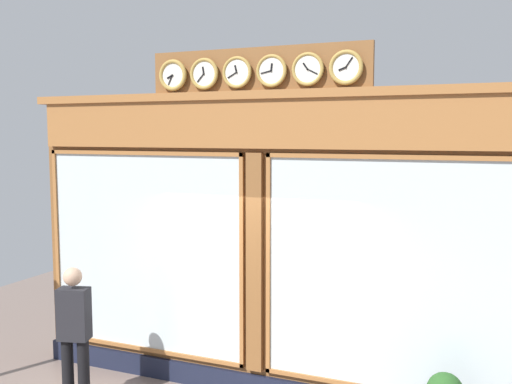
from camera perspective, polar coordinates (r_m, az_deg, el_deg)
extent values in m
cube|color=brown|center=(7.14, 0.47, -5.71)|extent=(6.33, 0.30, 3.66)
cube|color=#A56936|center=(6.82, -0.13, 6.78)|extent=(6.20, 0.08, 0.58)
cube|color=#A56936|center=(6.85, -0.07, 9.61)|extent=(6.45, 0.20, 0.10)
cube|color=silver|center=(6.58, 13.09, -8.10)|extent=(2.81, 0.02, 2.58)
cube|color=#A56936|center=(6.38, 13.34, 3.41)|extent=(2.91, 0.04, 0.05)
cube|color=#A56936|center=(6.93, 1.23, -7.23)|extent=(0.05, 0.04, 2.68)
cube|color=silver|center=(7.77, -11.10, -5.92)|extent=(2.81, 0.02, 2.58)
cube|color=#A56936|center=(7.60, -11.38, 3.81)|extent=(2.91, 0.04, 0.05)
cube|color=#A56936|center=(8.12, -10.99, -15.06)|extent=(2.91, 0.04, 0.05)
cube|color=#A56936|center=(8.62, -19.13, -4.96)|extent=(0.05, 0.04, 2.68)
cube|color=#A56936|center=(7.07, -1.43, -6.98)|extent=(0.05, 0.04, 2.68)
cube|color=brown|center=(7.00, -0.10, -7.10)|extent=(0.20, 0.10, 2.68)
cube|color=brown|center=(6.91, 0.07, 11.81)|extent=(2.76, 0.06, 0.58)
cylinder|color=white|center=(6.49, 8.93, 12.13)|extent=(0.31, 0.02, 0.31)
torus|color=#B79347|center=(6.49, 8.92, 12.14)|extent=(0.38, 0.05, 0.38)
cube|color=black|center=(6.48, 8.55, 12.02)|extent=(0.09, 0.01, 0.05)
cube|color=black|center=(6.47, 9.23, 12.62)|extent=(0.08, 0.01, 0.11)
sphere|color=black|center=(6.47, 8.89, 12.15)|extent=(0.02, 0.02, 0.02)
cylinder|color=white|center=(6.61, 5.16, 12.06)|extent=(0.31, 0.02, 0.31)
torus|color=#B79347|center=(6.61, 5.15, 12.07)|extent=(0.38, 0.04, 0.38)
cube|color=black|center=(6.61, 4.92, 12.36)|extent=(0.06, 0.01, 0.08)
cube|color=black|center=(6.57, 5.62, 11.83)|extent=(0.12, 0.01, 0.07)
sphere|color=black|center=(6.59, 5.11, 12.08)|extent=(0.02, 0.02, 0.02)
cylinder|color=white|center=(6.75, 1.55, 11.95)|extent=(0.31, 0.02, 0.31)
torus|color=#B79347|center=(6.75, 1.53, 11.95)|extent=(0.38, 0.04, 0.38)
cube|color=black|center=(6.74, 1.54, 12.32)|extent=(0.03, 0.01, 0.09)
cube|color=black|center=(6.76, 0.98, 11.83)|extent=(0.13, 0.01, 0.04)
sphere|color=black|center=(6.74, 1.49, 11.96)|extent=(0.02, 0.02, 0.02)
cylinder|color=white|center=(6.92, -1.90, 11.80)|extent=(0.31, 0.02, 0.31)
torus|color=#B79347|center=(6.92, -1.92, 11.80)|extent=(0.38, 0.04, 0.38)
cube|color=black|center=(6.92, -2.03, 12.14)|extent=(0.04, 0.01, 0.09)
cube|color=black|center=(6.93, -2.40, 11.53)|extent=(0.12, 0.01, 0.07)
sphere|color=black|center=(6.91, -1.96, 11.81)|extent=(0.02, 0.02, 0.02)
cylinder|color=white|center=(7.12, -5.17, 11.62)|extent=(0.31, 0.02, 0.31)
torus|color=#B79347|center=(7.11, -5.19, 11.62)|extent=(0.38, 0.05, 0.38)
cube|color=black|center=(7.11, -5.28, 11.96)|extent=(0.03, 0.01, 0.09)
cube|color=black|center=(7.12, -5.54, 11.22)|extent=(0.10, 0.01, 0.10)
sphere|color=black|center=(7.10, -5.24, 11.63)|extent=(0.02, 0.02, 0.02)
cylinder|color=white|center=(7.33, -8.25, 11.41)|extent=(0.31, 0.02, 0.31)
torus|color=#B79347|center=(7.33, -8.27, 11.41)|extent=(0.39, 0.05, 0.39)
cube|color=black|center=(7.34, -8.57, 11.26)|extent=(0.08, 0.01, 0.05)
cube|color=black|center=(7.33, -8.52, 10.95)|extent=(0.07, 0.01, 0.12)
sphere|color=black|center=(7.31, -8.33, 11.42)|extent=(0.02, 0.02, 0.02)
cylinder|color=black|center=(7.55, -18.19, -16.62)|extent=(0.14, 0.14, 0.82)
cylinder|color=black|center=(7.47, -16.74, -16.82)|extent=(0.14, 0.14, 0.82)
cube|color=#232328|center=(7.27, -17.65, -11.46)|extent=(0.41, 0.31, 0.62)
sphere|color=tan|center=(7.15, -17.76, -8.02)|extent=(0.22, 0.22, 0.22)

